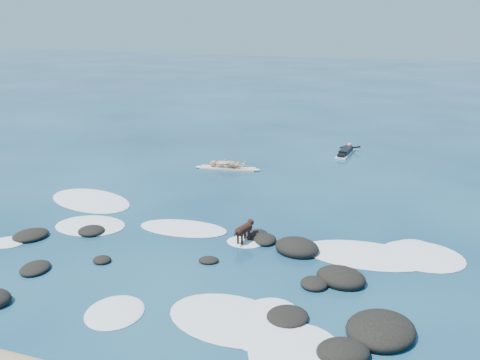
% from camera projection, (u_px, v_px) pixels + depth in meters
% --- Properties ---
extents(ground, '(160.00, 160.00, 0.00)m').
position_uv_depth(ground, '(191.00, 246.00, 15.70)').
color(ground, '#0A2642').
rests_on(ground, ground).
extents(reef_rocks, '(14.84, 7.57, 0.51)m').
position_uv_depth(reef_rocks, '(203.00, 294.00, 12.72)').
color(reef_rocks, black).
rests_on(reef_rocks, ground).
extents(breaking_foam, '(15.15, 8.89, 0.12)m').
position_uv_depth(breaking_foam, '(227.00, 256.00, 15.01)').
color(breaking_foam, white).
rests_on(breaking_foam, ground).
extents(standing_surfer_rig, '(2.94, 1.03, 1.68)m').
position_uv_depth(standing_surfer_rig, '(228.00, 155.00, 23.52)').
color(standing_surfer_rig, beige).
rests_on(standing_surfer_rig, ground).
extents(paddling_surfer_rig, '(1.11, 2.47, 0.43)m').
position_uv_depth(paddling_surfer_rig, '(346.00, 152.00, 26.27)').
color(paddling_surfer_rig, white).
rests_on(paddling_surfer_rig, ground).
extents(dog, '(0.39, 1.07, 0.68)m').
position_uv_depth(dog, '(244.00, 229.00, 15.76)').
color(dog, black).
rests_on(dog, ground).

